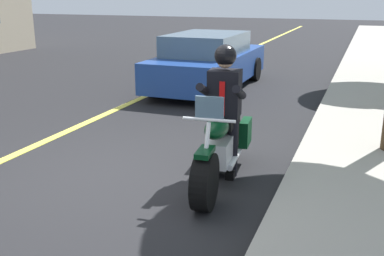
# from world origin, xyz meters

# --- Properties ---
(ground_plane) EXTENTS (80.00, 80.00, 0.00)m
(ground_plane) POSITION_xyz_m (0.00, 0.00, 0.00)
(ground_plane) COLOR black
(lane_center_stripe) EXTENTS (60.00, 0.16, 0.01)m
(lane_center_stripe) POSITION_xyz_m (0.00, -2.00, 0.01)
(lane_center_stripe) COLOR #E5DB4C
(lane_center_stripe) RESTS_ON ground_plane
(motorcycle_main) EXTENTS (2.22, 0.73, 1.26)m
(motorcycle_main) POSITION_xyz_m (-0.31, 1.19, 0.45)
(motorcycle_main) COLOR black
(motorcycle_main) RESTS_ON ground_plane
(rider_main) EXTENTS (0.66, 0.59, 1.74)m
(rider_main) POSITION_xyz_m (-0.50, 1.16, 1.04)
(rider_main) COLOR black
(rider_main) RESTS_ON ground_plane
(car_silver) EXTENTS (4.60, 1.92, 1.40)m
(car_silver) POSITION_xyz_m (-5.91, -0.93, 0.69)
(car_silver) COLOR navy
(car_silver) RESTS_ON ground_plane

